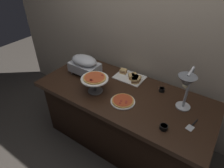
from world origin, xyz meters
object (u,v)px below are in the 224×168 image
Objects in this scene: pizza_plate_center at (95,80)px; chafing_dish at (84,64)px; heat_lamp at (186,84)px; sauce_cup_near at (162,90)px; pizza_plate_front at (123,101)px; sauce_cup_far at (164,127)px; serving_spatula at (192,125)px; sandwich_platter at (132,77)px.

chafing_dish is at bearing 147.58° from pizza_plate_center.
sauce_cup_near is at bearing 135.67° from heat_lamp.
pizza_plate_front is 4.13× the size of sauce_cup_near.
chafing_dish is at bearing 163.96° from pizza_plate_front.
pizza_plate_center is at bearing -32.42° from chafing_dish.
sauce_cup_near is (0.91, 0.20, -0.12)m from chafing_dish.
chafing_dish reaches higher than sauce_cup_near.
chafing_dish reaches higher than sauce_cup_far.
sauce_cup_near is (-0.27, 0.26, -0.33)m from heat_lamp.
pizza_plate_center is at bearing -170.92° from heat_lamp.
sauce_cup_near is at bearing 113.96° from sauce_cup_far.
serving_spatula is at bearing 4.72° from pizza_plate_center.
pizza_plate_center is at bearing 173.52° from sauce_cup_far.
sauce_cup_far is 0.40× the size of serving_spatula.
chafing_dish reaches higher than serving_spatula.
pizza_plate_center is 0.49m from sandwich_platter.
sandwich_platter is at bearing 23.46° from chafing_dish.
pizza_plate_center is at bearing -146.12° from sauce_cup_near.
heat_lamp is 0.89m from pizza_plate_center.
sandwich_platter is at bearing 156.75° from serving_spatula.
sauce_cup_far is (0.47, -0.10, 0.01)m from pizza_plate_front.
heat_lamp reaches higher than sandwich_platter.
sauce_cup_near is (0.59, 0.40, -0.12)m from pizza_plate_center.
serving_spatula is (0.14, -0.05, -0.35)m from heat_lamp.
heat_lamp is 7.65× the size of sauce_cup_near.
pizza_plate_front is 0.85× the size of pizza_plate_center.
pizza_plate_center reaches higher than sauce_cup_near.
sauce_cup_far reaches higher than pizza_plate_front.
sauce_cup_far is at bearing -6.48° from pizza_plate_center.
heat_lamp reaches higher than sauce_cup_near.
sauce_cup_near is (0.25, 0.39, 0.01)m from pizza_plate_front.
sauce_cup_far is 0.26m from serving_spatula.
sandwich_platter is at bearing 156.18° from heat_lamp.
heat_lamp is 2.63× the size of serving_spatula.
chafing_dish is 0.58m from sandwich_platter.
sauce_cup_far is at bearing -137.94° from serving_spatula.
serving_spatula is (0.80, -0.34, -0.02)m from sandwich_platter.
heat_lamp is 0.38m from serving_spatula.
sandwich_platter is (-0.13, 0.41, 0.01)m from pizza_plate_front.
pizza_plate_center reaches higher than sandwich_platter.
pizza_plate_front is at bearing -166.30° from heat_lamp.
pizza_plate_front is 0.44m from sandwich_platter.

